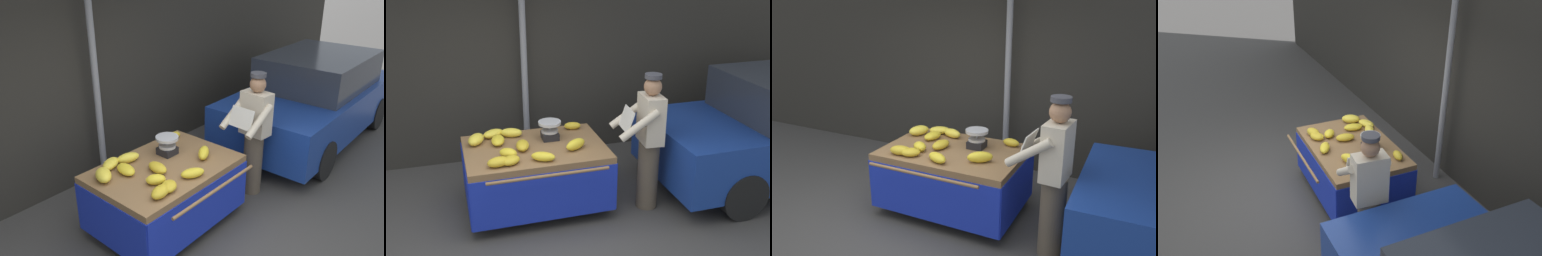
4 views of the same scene
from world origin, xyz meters
The scene contains 17 objects.
ground_plane centered at (0.00, 0.00, 0.00)m, with size 60.00×60.00×0.00m, color #423F3D.
back_wall centered at (0.00, 2.68, 2.08)m, with size 16.00×0.24×4.15m, color #2D2B26.
street_pole centered at (0.45, 2.36, 1.59)m, with size 0.09×0.09×3.19m, color gray.
banana_cart centered at (0.29, 0.95, 0.61)m, with size 1.70×1.36×0.82m.
weighing_scale centered at (0.52, 1.13, 0.94)m, with size 0.28×0.28×0.24m.
banana_bunch_0 centered at (0.88, 1.37, 0.87)m, with size 0.11×0.22×0.10m, color gold.
banana_bunch_1 centered at (-0.06, 0.74, 0.88)m, with size 0.14×0.21×0.11m, color yellow.
banana_bunch_2 centered at (-0.37, 1.22, 0.89)m, with size 0.17×0.28×0.13m, color yellow.
banana_bunch_3 centered at (0.07, 1.33, 0.88)m, with size 0.13×0.27×0.11m, color yellow.
banana_bunch_4 centered at (0.30, 0.53, 0.88)m, with size 0.13×0.27×0.10m, color yellow.
banana_bunch_5 centered at (0.74, 0.73, 0.89)m, with size 0.12×0.29×0.13m, color yellow.
banana_bunch_6 centered at (-0.06, 0.55, 0.87)m, with size 0.16×0.22×0.09m, color gold.
banana_bunch_7 centered at (0.14, 0.91, 0.88)m, with size 0.15×0.28×0.10m, color gold.
banana_bunch_8 centered at (-0.15, 1.38, 0.88)m, with size 0.15×0.28×0.10m, color yellow.
banana_bunch_9 centered at (-0.12, 1.15, 0.87)m, with size 0.16×0.28×0.10m, color yellow.
banana_bunch_10 centered at (-0.19, 0.53, 0.88)m, with size 0.15×0.25×0.11m, color gold.
vendor_person centered at (1.61, 0.58, 0.87)m, with size 0.60×0.55×1.71m.
Camera 2 is at (-0.69, -4.14, 3.09)m, focal length 43.83 mm.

